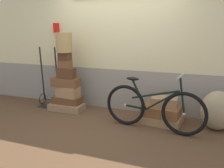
{
  "coord_description": "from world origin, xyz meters",
  "views": [
    {
      "loc": [
        1.6,
        -3.73,
        1.62
      ],
      "look_at": [
        0.08,
        0.22,
        0.65
      ],
      "focal_mm": 38.11,
      "sensor_mm": 36.0,
      "label": 1
    }
  ],
  "objects_px": {
    "suitcase_4": "(66,73)",
    "suitcase_8": "(161,111)",
    "luggage_trolley": "(50,92)",
    "suitcase_1": "(67,100)",
    "bicycle": "(153,108)",
    "suitcase_2": "(68,92)",
    "suitcase_6": "(65,56)",
    "suitcase_5": "(65,64)",
    "burlap_sack": "(217,110)",
    "wicker_basket": "(64,43)",
    "suitcase_3": "(66,82)",
    "suitcase_9": "(164,101)",
    "suitcase_0": "(67,107)",
    "suitcase_7": "(162,119)"
  },
  "relations": [
    {
      "from": "suitcase_4",
      "to": "suitcase_6",
      "type": "xyz_separation_m",
      "value": [
        -0.02,
        0.0,
        0.34
      ]
    },
    {
      "from": "wicker_basket",
      "to": "burlap_sack",
      "type": "xyz_separation_m",
      "value": [
        2.85,
        0.02,
        -1.05
      ]
    },
    {
      "from": "suitcase_4",
      "to": "suitcase_6",
      "type": "distance_m",
      "value": 0.34
    },
    {
      "from": "bicycle",
      "to": "suitcase_7",
      "type": "bearing_deg",
      "value": 73.14
    },
    {
      "from": "suitcase_8",
      "to": "wicker_basket",
      "type": "height_order",
      "value": "wicker_basket"
    },
    {
      "from": "suitcase_2",
      "to": "burlap_sack",
      "type": "height_order",
      "value": "burlap_sack"
    },
    {
      "from": "suitcase_4",
      "to": "suitcase_0",
      "type": "bearing_deg",
      "value": -129.55
    },
    {
      "from": "suitcase_2",
      "to": "suitcase_6",
      "type": "bearing_deg",
      "value": -151.18
    },
    {
      "from": "suitcase_0",
      "to": "luggage_trolley",
      "type": "height_order",
      "value": "luggage_trolley"
    },
    {
      "from": "suitcase_5",
      "to": "wicker_basket",
      "type": "relative_size",
      "value": 0.69
    },
    {
      "from": "burlap_sack",
      "to": "luggage_trolley",
      "type": "bearing_deg",
      "value": 178.37
    },
    {
      "from": "suitcase_1",
      "to": "bicycle",
      "type": "distance_m",
      "value": 1.9
    },
    {
      "from": "suitcase_2",
      "to": "suitcase_7",
      "type": "height_order",
      "value": "suitcase_2"
    },
    {
      "from": "suitcase_5",
      "to": "suitcase_8",
      "type": "distance_m",
      "value": 2.08
    },
    {
      "from": "suitcase_7",
      "to": "bicycle",
      "type": "xyz_separation_m",
      "value": [
        -0.11,
        -0.36,
        0.31
      ]
    },
    {
      "from": "suitcase_0",
      "to": "bicycle",
      "type": "height_order",
      "value": "bicycle"
    },
    {
      "from": "burlap_sack",
      "to": "suitcase_8",
      "type": "bearing_deg",
      "value": -176.93
    },
    {
      "from": "suitcase_5",
      "to": "suitcase_7",
      "type": "height_order",
      "value": "suitcase_5"
    },
    {
      "from": "suitcase_1",
      "to": "suitcase_8",
      "type": "xyz_separation_m",
      "value": [
        1.94,
        -0.04,
        0.02
      ]
    },
    {
      "from": "suitcase_7",
      "to": "suitcase_1",
      "type": "bearing_deg",
      "value": -174.17
    },
    {
      "from": "suitcase_4",
      "to": "suitcase_7",
      "type": "height_order",
      "value": "suitcase_4"
    },
    {
      "from": "suitcase_0",
      "to": "suitcase_5",
      "type": "height_order",
      "value": "suitcase_5"
    },
    {
      "from": "suitcase_1",
      "to": "suitcase_2",
      "type": "xyz_separation_m",
      "value": [
        0.03,
        -0.01,
        0.18
      ]
    },
    {
      "from": "suitcase_2",
      "to": "suitcase_4",
      "type": "distance_m",
      "value": 0.39
    },
    {
      "from": "suitcase_9",
      "to": "bicycle",
      "type": "relative_size",
      "value": 0.26
    },
    {
      "from": "suitcase_8",
      "to": "suitcase_4",
      "type": "bearing_deg",
      "value": -174.43
    },
    {
      "from": "suitcase_2",
      "to": "suitcase_3",
      "type": "relative_size",
      "value": 0.83
    },
    {
      "from": "wicker_basket",
      "to": "suitcase_9",
      "type": "bearing_deg",
      "value": 0.82
    },
    {
      "from": "suitcase_6",
      "to": "wicker_basket",
      "type": "height_order",
      "value": "wicker_basket"
    },
    {
      "from": "suitcase_2",
      "to": "burlap_sack",
      "type": "distance_m",
      "value": 2.82
    },
    {
      "from": "suitcase_4",
      "to": "suitcase_7",
      "type": "distance_m",
      "value": 2.07
    },
    {
      "from": "suitcase_8",
      "to": "suitcase_9",
      "type": "height_order",
      "value": "suitcase_9"
    },
    {
      "from": "suitcase_3",
      "to": "suitcase_9",
      "type": "height_order",
      "value": "suitcase_3"
    },
    {
      "from": "suitcase_6",
      "to": "wicker_basket",
      "type": "bearing_deg",
      "value": 144.07
    },
    {
      "from": "suitcase_5",
      "to": "suitcase_0",
      "type": "bearing_deg",
      "value": -63.73
    },
    {
      "from": "suitcase_2",
      "to": "suitcase_5",
      "type": "height_order",
      "value": "suitcase_5"
    },
    {
      "from": "suitcase_3",
      "to": "suitcase_8",
      "type": "distance_m",
      "value": 1.99
    },
    {
      "from": "suitcase_7",
      "to": "suitcase_9",
      "type": "relative_size",
      "value": 1.52
    },
    {
      "from": "luggage_trolley",
      "to": "bicycle",
      "type": "relative_size",
      "value": 0.75
    },
    {
      "from": "suitcase_1",
      "to": "suitcase_3",
      "type": "bearing_deg",
      "value": 179.07
    },
    {
      "from": "suitcase_4",
      "to": "suitcase_8",
      "type": "height_order",
      "value": "suitcase_4"
    },
    {
      "from": "suitcase_8",
      "to": "luggage_trolley",
      "type": "relative_size",
      "value": 0.5
    },
    {
      "from": "suitcase_9",
      "to": "burlap_sack",
      "type": "distance_m",
      "value": 0.87
    },
    {
      "from": "suitcase_0",
      "to": "suitcase_9",
      "type": "height_order",
      "value": "suitcase_9"
    },
    {
      "from": "suitcase_0",
      "to": "suitcase_5",
      "type": "distance_m",
      "value": 0.89
    },
    {
      "from": "suitcase_5",
      "to": "suitcase_3",
      "type": "bearing_deg",
      "value": 119.11
    },
    {
      "from": "suitcase_5",
      "to": "suitcase_6",
      "type": "xyz_separation_m",
      "value": [
        0.01,
        -0.01,
        0.16
      ]
    },
    {
      "from": "suitcase_3",
      "to": "suitcase_5",
      "type": "distance_m",
      "value": 0.37
    },
    {
      "from": "suitcase_5",
      "to": "suitcase_8",
      "type": "xyz_separation_m",
      "value": [
        1.95,
        -0.03,
        -0.73
      ]
    },
    {
      "from": "burlap_sack",
      "to": "bicycle",
      "type": "height_order",
      "value": "bicycle"
    }
  ]
}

